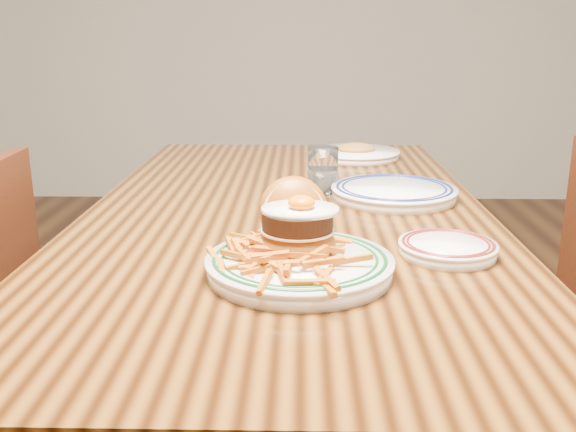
{
  "coord_description": "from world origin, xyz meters",
  "views": [
    {
      "loc": [
        0.03,
        -1.33,
        1.11
      ],
      "look_at": [
        0.01,
        -0.37,
        0.84
      ],
      "focal_mm": 40.0,
      "sensor_mm": 36.0,
      "label": 1
    }
  ],
  "objects": [
    {
      "name": "rear_plate",
      "position": [
        0.24,
        0.08,
        0.77
      ],
      "size": [
        0.28,
        0.28,
        0.03
      ],
      "rotation": [
        0.0,
        0.0,
        -0.0
      ],
      "color": "white",
      "rests_on": "table"
    },
    {
      "name": "side_plate",
      "position": [
        0.28,
        -0.3,
        0.76
      ],
      "size": [
        0.17,
        0.17,
        0.03
      ],
      "rotation": [
        0.0,
        0.0,
        -0.03
      ],
      "color": "white",
      "rests_on": "table"
    },
    {
      "name": "far_plate",
      "position": [
        0.19,
        0.56,
        0.77
      ],
      "size": [
        0.26,
        0.26,
        0.05
      ],
      "rotation": [
        0.0,
        0.0,
        0.05
      ],
      "color": "white",
      "rests_on": "table"
    },
    {
      "name": "water_glass",
      "position": [
        0.08,
        0.14,
        0.8
      ],
      "size": [
        0.07,
        0.07,
        0.11
      ],
      "color": "white",
      "rests_on": "table"
    },
    {
      "name": "table",
      "position": [
        0.0,
        0.0,
        0.66
      ],
      "size": [
        0.85,
        1.6,
        0.75
      ],
      "color": "black",
      "rests_on": "floor"
    },
    {
      "name": "main_plate",
      "position": [
        0.03,
        -0.38,
        0.79
      ],
      "size": [
        0.29,
        0.31,
        0.14
      ],
      "rotation": [
        0.0,
        0.0,
        0.11
      ],
      "color": "white",
      "rests_on": "table"
    }
  ]
}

